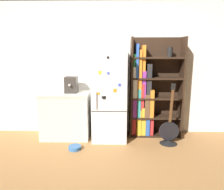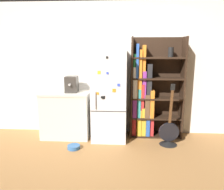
{
  "view_description": "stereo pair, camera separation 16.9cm",
  "coord_description": "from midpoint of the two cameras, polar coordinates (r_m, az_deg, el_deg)",
  "views": [
    {
      "loc": [
        0.12,
        -3.91,
        1.68
      ],
      "look_at": [
        0.05,
        0.15,
        0.84
      ],
      "focal_mm": 35.0,
      "sensor_mm": 36.0,
      "label": 1
    },
    {
      "loc": [
        0.29,
        -3.91,
        1.68
      ],
      "look_at": [
        0.05,
        0.15,
        0.84
      ],
      "focal_mm": 35.0,
      "sensor_mm": 36.0,
      "label": 2
    }
  ],
  "objects": [
    {
      "name": "bookshelf",
      "position": [
        4.33,
        8.22,
        0.35
      ],
      "size": [
        1.0,
        0.36,
        1.93
      ],
      "color": "black",
      "rests_on": "ground_plane"
    },
    {
      "name": "refrigerator",
      "position": [
        4.12,
        -1.85,
        -0.1
      ],
      "size": [
        0.63,
        0.69,
        1.69
      ],
      "color": "silver",
      "rests_on": "ground_plane"
    },
    {
      "name": "pet_bowl",
      "position": [
        3.94,
        -10.94,
        -13.31
      ],
      "size": [
        0.22,
        0.22,
        0.06
      ],
      "color": "#3366A5",
      "rests_on": "ground_plane"
    },
    {
      "name": "ground_plane",
      "position": [
        4.26,
        -1.85,
        -11.61
      ],
      "size": [
        16.0,
        16.0,
        0.0
      ],
      "primitive_type": "plane",
      "color": "#A87542"
    },
    {
      "name": "espresso_machine",
      "position": [
        4.21,
        -11.72,
        2.71
      ],
      "size": [
        0.22,
        0.31,
        0.31
      ],
      "color": "#38332D",
      "rests_on": "kitchen_counter"
    },
    {
      "name": "kitchen_counter",
      "position": [
        4.38,
        -12.99,
        -5.05
      ],
      "size": [
        0.93,
        0.61,
        0.89
      ],
      "color": "beige",
      "rests_on": "ground_plane"
    },
    {
      "name": "guitar",
      "position": [
        4.15,
        13.47,
        -10.13
      ],
      "size": [
        0.36,
        0.32,
        1.13
      ],
      "color": "black",
      "rests_on": "ground_plane"
    },
    {
      "name": "wall_back",
      "position": [
        4.41,
        -1.66,
        6.66
      ],
      "size": [
        8.0,
        0.05,
        2.6
      ],
      "color": "white",
      "rests_on": "ground_plane"
    }
  ]
}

